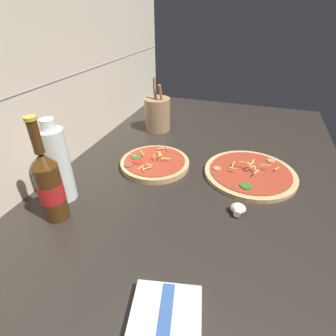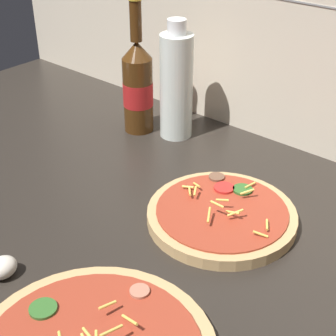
{
  "view_description": "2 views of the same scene",
  "coord_description": "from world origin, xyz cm",
  "px_view_note": "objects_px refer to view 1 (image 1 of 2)",
  "views": [
    {
      "loc": [
        -68.07,
        -12.24,
        49.12
      ],
      "look_at": [
        -4.52,
        9.05,
        7.48
      ],
      "focal_mm": 28.0,
      "sensor_mm": 36.0,
      "label": 1
    },
    {
      "loc": [
        38.59,
        -38.24,
        51.35
      ],
      "look_at": [
        -5.31,
        13.27,
        10.29
      ],
      "focal_mm": 55.0,
      "sensor_mm": 36.0,
      "label": 2
    }
  ],
  "objects_px": {
    "mushroom_left": "(238,209)",
    "dish_towel": "(165,326)",
    "pizza_far": "(155,163)",
    "pizza_near": "(250,173)",
    "beer_bottle": "(50,185)",
    "utensil_crock": "(157,114)",
    "oil_bottle": "(58,165)"
  },
  "relations": [
    {
      "from": "utensil_crock",
      "to": "pizza_near",
      "type": "bearing_deg",
      "value": -121.71
    },
    {
      "from": "pizza_near",
      "to": "pizza_far",
      "type": "distance_m",
      "value": 0.31
    },
    {
      "from": "pizza_near",
      "to": "beer_bottle",
      "type": "bearing_deg",
      "value": 127.87
    },
    {
      "from": "pizza_near",
      "to": "dish_towel",
      "type": "xyz_separation_m",
      "value": [
        -0.54,
        0.1,
        0.0
      ]
    },
    {
      "from": "pizza_near",
      "to": "oil_bottle",
      "type": "relative_size",
      "value": 1.23
    },
    {
      "from": "pizza_near",
      "to": "mushroom_left",
      "type": "bearing_deg",
      "value": 174.58
    },
    {
      "from": "oil_bottle",
      "to": "utensil_crock",
      "type": "height_order",
      "value": "oil_bottle"
    },
    {
      "from": "pizza_far",
      "to": "oil_bottle",
      "type": "relative_size",
      "value": 0.99
    },
    {
      "from": "beer_bottle",
      "to": "mushroom_left",
      "type": "relative_size",
      "value": 6.34
    },
    {
      "from": "beer_bottle",
      "to": "utensil_crock",
      "type": "relative_size",
      "value": 1.22
    },
    {
      "from": "beer_bottle",
      "to": "utensil_crock",
      "type": "height_order",
      "value": "beer_bottle"
    },
    {
      "from": "pizza_near",
      "to": "pizza_far",
      "type": "xyz_separation_m",
      "value": [
        -0.04,
        0.31,
        0.0
      ]
    },
    {
      "from": "pizza_near",
      "to": "oil_bottle",
      "type": "bearing_deg",
      "value": 120.0
    },
    {
      "from": "pizza_near",
      "to": "beer_bottle",
      "type": "relative_size",
      "value": 1.07
    },
    {
      "from": "mushroom_left",
      "to": "oil_bottle",
      "type": "bearing_deg",
      "value": 100.24
    },
    {
      "from": "pizza_far",
      "to": "dish_towel",
      "type": "distance_m",
      "value": 0.54
    },
    {
      "from": "pizza_far",
      "to": "oil_bottle",
      "type": "bearing_deg",
      "value": 143.42
    },
    {
      "from": "beer_bottle",
      "to": "utensil_crock",
      "type": "distance_m",
      "value": 0.61
    },
    {
      "from": "pizza_near",
      "to": "pizza_far",
      "type": "relative_size",
      "value": 1.25
    },
    {
      "from": "utensil_crock",
      "to": "dish_towel",
      "type": "xyz_separation_m",
      "value": [
        -0.79,
        -0.31,
        -0.06
      ]
    },
    {
      "from": "dish_towel",
      "to": "pizza_far",
      "type": "bearing_deg",
      "value": 22.77
    },
    {
      "from": "oil_bottle",
      "to": "mushroom_left",
      "type": "height_order",
      "value": "oil_bottle"
    },
    {
      "from": "utensil_crock",
      "to": "dish_towel",
      "type": "bearing_deg",
      "value": -158.8
    },
    {
      "from": "pizza_far",
      "to": "dish_towel",
      "type": "bearing_deg",
      "value": -157.23
    },
    {
      "from": "utensil_crock",
      "to": "dish_towel",
      "type": "height_order",
      "value": "utensil_crock"
    },
    {
      "from": "mushroom_left",
      "to": "dish_towel",
      "type": "relative_size",
      "value": 0.25
    },
    {
      "from": "pizza_far",
      "to": "beer_bottle",
      "type": "height_order",
      "value": "beer_bottle"
    },
    {
      "from": "mushroom_left",
      "to": "utensil_crock",
      "type": "relative_size",
      "value": 0.19
    },
    {
      "from": "oil_bottle",
      "to": "pizza_far",
      "type": "bearing_deg",
      "value": -36.58
    },
    {
      "from": "pizza_far",
      "to": "oil_bottle",
      "type": "xyz_separation_m",
      "value": [
        -0.24,
        0.18,
        0.1
      ]
    },
    {
      "from": "beer_bottle",
      "to": "oil_bottle",
      "type": "xyz_separation_m",
      "value": [
        0.07,
        0.03,
        0.01
      ]
    },
    {
      "from": "utensil_crock",
      "to": "mushroom_left",
      "type": "bearing_deg",
      "value": -139.06
    }
  ]
}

